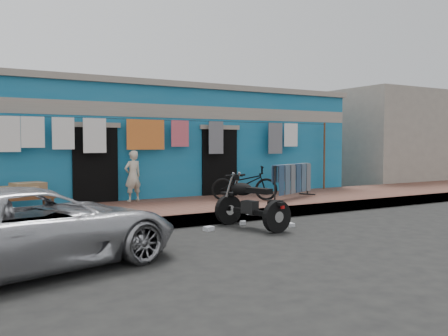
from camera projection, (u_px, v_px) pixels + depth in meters
ground at (278, 234)px, 8.89m from camera, size 80.00×80.00×0.00m
sidewalk at (203, 208)px, 11.47m from camera, size 28.00×3.00×0.25m
curb at (235, 216)px, 10.22m from camera, size 28.00×0.10×0.25m
building at (144, 144)px, 14.82m from camera, size 12.20×5.20×3.36m
neighbor_right at (386, 139)px, 20.37m from camera, size 6.00×5.00×3.80m
clothesline at (158, 139)px, 12.13m from camera, size 10.06×0.06×2.10m
car at (34, 227)px, 6.36m from camera, size 4.46×2.89×1.16m
seated_person at (133, 176)px, 11.79m from camera, size 0.52×0.41×1.27m
bicycle at (244, 179)px, 12.00m from camera, size 1.73×1.32×1.07m
motorcycle at (252, 202)px, 9.45m from camera, size 1.36×1.91×1.06m
charpoy at (11, 199)px, 9.91m from camera, size 1.92×1.21×0.58m
jeans_rack at (292, 180)px, 12.59m from camera, size 2.22×1.81×0.93m
litter_a at (209, 229)px, 9.21m from camera, size 0.22×0.20×0.08m
litter_b at (243, 223)px, 9.91m from camera, size 0.18×0.19×0.08m
litter_c at (290, 225)px, 9.68m from camera, size 0.18×0.21×0.07m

